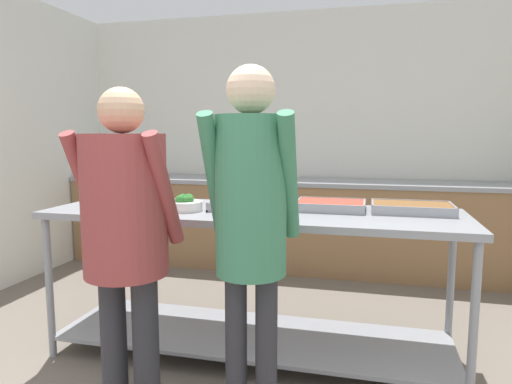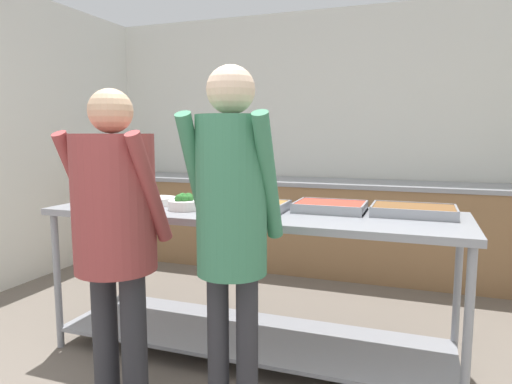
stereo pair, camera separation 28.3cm
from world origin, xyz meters
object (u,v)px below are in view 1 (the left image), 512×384
(water_bottle, at_px, (95,165))
(guest_serving_left, at_px, (125,222))
(serving_tray_roast, at_px, (250,206))
(serving_tray_greens, at_px, (331,206))
(serving_tray_vegetables, at_px, (412,208))
(sauce_pan, at_px, (111,198))
(broccoli_bowl, at_px, (185,204))
(guest_serving_right, at_px, (251,210))
(plate_stack, at_px, (155,202))

(water_bottle, bearing_deg, guest_serving_left, -54.28)
(serving_tray_roast, xyz_separation_m, serving_tray_greens, (0.47, 0.13, 0.00))
(water_bottle, bearing_deg, serving_tray_vegetables, -27.81)
(serving_tray_roast, xyz_separation_m, serving_tray_vegetables, (0.95, 0.15, 0.00))
(sauce_pan, bearing_deg, serving_tray_greens, 3.97)
(broccoli_bowl, xyz_separation_m, serving_tray_greens, (0.85, 0.25, -0.01))
(serving_tray_vegetables, height_order, guest_serving_left, guest_serving_left)
(serving_tray_vegetables, xyz_separation_m, guest_serving_left, (-1.35, -0.91, 0.03))
(serving_tray_roast, relative_size, serving_tray_greens, 1.13)
(guest_serving_right, bearing_deg, guest_serving_left, -178.15)
(water_bottle, bearing_deg, serving_tray_greens, -32.01)
(guest_serving_right, bearing_deg, plate_stack, 138.49)
(sauce_pan, relative_size, water_bottle, 1.38)
(serving_tray_vegetables, bearing_deg, guest_serving_left, -146.04)
(guest_serving_left, bearing_deg, serving_tray_vegetables, 33.96)
(guest_serving_left, distance_m, water_bottle, 3.22)
(plate_stack, relative_size, serving_tray_greens, 0.58)
(sauce_pan, xyz_separation_m, serving_tray_vegetables, (1.91, 0.12, -0.01))
(serving_tray_roast, height_order, guest_serving_left, guest_serving_left)
(serving_tray_greens, height_order, water_bottle, water_bottle)
(serving_tray_roast, distance_m, serving_tray_vegetables, 0.96)
(plate_stack, relative_size, serving_tray_roast, 0.52)
(guest_serving_right, bearing_deg, serving_tray_vegetables, 50.01)
(plate_stack, relative_size, guest_serving_left, 0.15)
(broccoli_bowl, xyz_separation_m, serving_tray_vegetables, (1.32, 0.27, -0.01))
(plate_stack, xyz_separation_m, serving_tray_greens, (1.10, 0.13, 0.00))
(guest_serving_right, height_order, water_bottle, guest_serving_right)
(guest_serving_left, relative_size, water_bottle, 6.05)
(serving_tray_vegetables, relative_size, water_bottle, 1.76)
(sauce_pan, xyz_separation_m, water_bottle, (-1.32, 1.82, 0.08))
(guest_serving_left, bearing_deg, sauce_pan, 125.35)
(broccoli_bowl, relative_size, water_bottle, 0.79)
(serving_tray_vegetables, relative_size, guest_serving_left, 0.29)
(serving_tray_roast, bearing_deg, guest_serving_right, -74.83)
(broccoli_bowl, height_order, water_bottle, water_bottle)
(plate_stack, relative_size, guest_serving_right, 0.14)
(guest_serving_right, distance_m, water_bottle, 3.59)
(serving_tray_roast, height_order, serving_tray_vegetables, same)
(serving_tray_greens, relative_size, water_bottle, 1.57)
(sauce_pan, bearing_deg, guest_serving_right, -33.49)
(broccoli_bowl, height_order, serving_tray_roast, broccoli_bowl)
(plate_stack, height_order, serving_tray_greens, serving_tray_greens)
(sauce_pan, distance_m, broccoli_bowl, 0.61)
(guest_serving_right, bearing_deg, sauce_pan, 146.51)
(plate_stack, distance_m, guest_serving_right, 1.11)
(plate_stack, relative_size, water_bottle, 0.92)
(guest_serving_left, bearing_deg, plate_stack, 106.72)
(broccoli_bowl, bearing_deg, water_bottle, 134.07)
(plate_stack, distance_m, guest_serving_left, 0.79)
(guest_serving_left, bearing_deg, guest_serving_right, 1.85)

